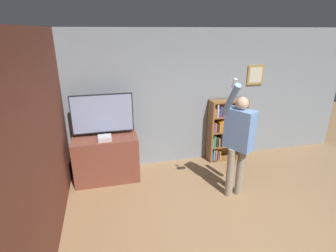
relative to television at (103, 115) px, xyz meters
The scene contains 7 objects.
wall_back 1.85m from the television, ahead, with size 6.99×0.09×2.70m.
wall_side_brick 1.32m from the television, 122.68° to the right, with size 0.06×4.38×2.70m.
tv_ledge 0.82m from the television, 90.00° to the right, with size 1.15×0.61×0.84m.
television is the anchor object (origin of this frame).
game_console 0.43m from the television, 89.15° to the right, with size 0.23×0.22×0.08m.
bookshelf 2.51m from the television, ahead, with size 0.78×0.28×1.32m.
person 2.38m from the television, 29.23° to the right, with size 0.59×0.58×2.04m.
Camera 1 is at (-1.76, -2.09, 2.66)m, focal length 28.00 mm.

